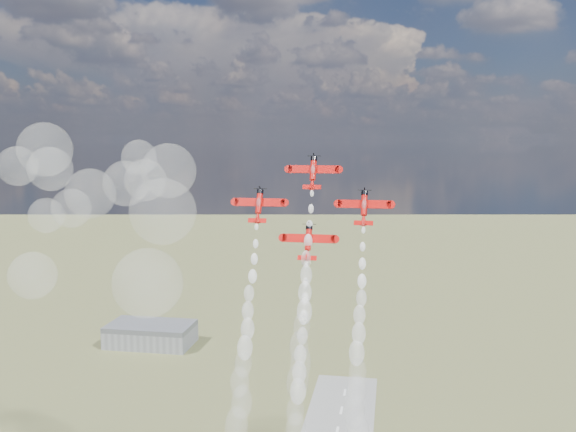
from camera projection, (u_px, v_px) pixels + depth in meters
The scene contains 10 objects.
hangar at pixel (151, 334), 363.73m from camera, with size 50.00×28.00×13.00m.
plane_lead at pixel (313, 172), 160.96m from camera, with size 13.50×6.81×8.93m.
plane_left at pixel (259, 205), 160.13m from camera, with size 13.50×6.81×8.93m.
plane_right at pixel (364, 207), 155.47m from camera, with size 13.50×6.81×8.93m.
plane_slot at pixel (308, 241), 154.65m from camera, with size 13.50×6.81×8.93m.
smoke_trail_lead at pixel (301, 339), 146.81m from camera, with size 5.50×24.18×46.23m.
smoke_trail_left at pixel (242, 378), 145.70m from camera, with size 5.77×24.94×46.91m.
smoke_trail_right at pixel (357, 385), 140.94m from camera, with size 6.13×24.70×46.72m.
smoke_trail_slot at pixel (296, 424), 140.13m from camera, with size 5.23×25.19×46.34m.
drifted_smoke_cloud at pixel (108, 210), 190.06m from camera, with size 68.25×36.56×61.05m.
Camera 1 is at (20.99, -152.97, 121.78)m, focal length 38.00 mm.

